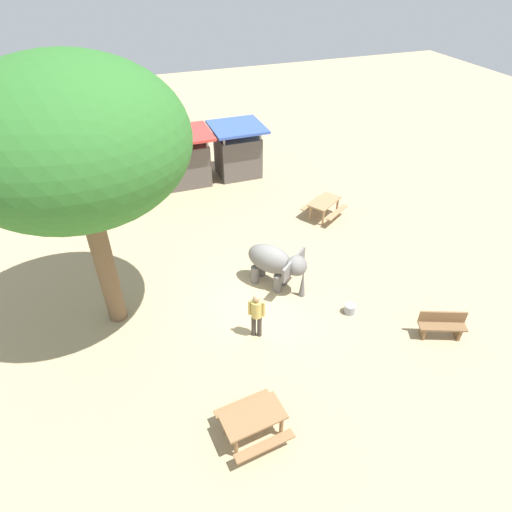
{
  "coord_description": "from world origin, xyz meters",
  "views": [
    {
      "loc": [
        -3.79,
        -9.95,
        9.9
      ],
      "look_at": [
        0.28,
        1.38,
        0.8
      ],
      "focal_mm": 30.11,
      "sensor_mm": 36.0,
      "label": 1
    }
  ],
  "objects_px": {
    "picnic_table_near": "(253,420)",
    "market_stall_red": "(186,160)",
    "elephant": "(276,262)",
    "picnic_table_far": "(324,205)",
    "wooden_bench": "(442,324)",
    "feed_bucket": "(350,309)",
    "person_handler": "(257,313)",
    "market_stall_teal": "(131,168)",
    "market_stall_blue": "(238,153)",
    "shade_tree_main": "(72,144)"
  },
  "relations": [
    {
      "from": "picnic_table_near",
      "to": "market_stall_red",
      "type": "xyz_separation_m",
      "value": [
        1.44,
        13.75,
        0.55
      ]
    },
    {
      "from": "elephant",
      "to": "market_stall_red",
      "type": "distance_m",
      "value": 8.78
    },
    {
      "from": "picnic_table_far",
      "to": "market_stall_red",
      "type": "xyz_separation_m",
      "value": [
        -4.81,
        5.2,
        0.55
      ]
    },
    {
      "from": "wooden_bench",
      "to": "feed_bucket",
      "type": "relative_size",
      "value": 4.02
    },
    {
      "from": "person_handler",
      "to": "market_stall_red",
      "type": "distance_m",
      "value": 10.7
    },
    {
      "from": "market_stall_teal",
      "to": "market_stall_blue",
      "type": "height_order",
      "value": "same"
    },
    {
      "from": "market_stall_teal",
      "to": "feed_bucket",
      "type": "distance_m",
      "value": 12.17
    },
    {
      "from": "elephant",
      "to": "person_handler",
      "type": "xyz_separation_m",
      "value": [
        -1.41,
        -2.0,
        -0.04
      ]
    },
    {
      "from": "elephant",
      "to": "shade_tree_main",
      "type": "bearing_deg",
      "value": -131.58
    },
    {
      "from": "wooden_bench",
      "to": "market_stall_red",
      "type": "height_order",
      "value": "market_stall_red"
    },
    {
      "from": "person_handler",
      "to": "feed_bucket",
      "type": "relative_size",
      "value": 4.5
    },
    {
      "from": "person_handler",
      "to": "market_stall_red",
      "type": "bearing_deg",
      "value": 28.7
    },
    {
      "from": "person_handler",
      "to": "feed_bucket",
      "type": "bearing_deg",
      "value": -61.86
    },
    {
      "from": "market_stall_red",
      "to": "market_stall_blue",
      "type": "xyz_separation_m",
      "value": [
        2.6,
        0.0,
        0.0
      ]
    },
    {
      "from": "market_stall_teal",
      "to": "person_handler",
      "type": "bearing_deg",
      "value": -77.65
    },
    {
      "from": "elephant",
      "to": "person_handler",
      "type": "bearing_deg",
      "value": -73.88
    },
    {
      "from": "person_handler",
      "to": "wooden_bench",
      "type": "relative_size",
      "value": 1.12
    },
    {
      "from": "market_stall_teal",
      "to": "feed_bucket",
      "type": "xyz_separation_m",
      "value": [
        5.52,
        -10.81,
        -0.98
      ]
    },
    {
      "from": "elephant",
      "to": "picnic_table_near",
      "type": "height_order",
      "value": "elephant"
    },
    {
      "from": "picnic_table_near",
      "to": "market_stall_teal",
      "type": "relative_size",
      "value": 0.66
    },
    {
      "from": "elephant",
      "to": "market_stall_teal",
      "type": "bearing_deg",
      "value": 164.59
    },
    {
      "from": "picnic_table_near",
      "to": "market_stall_teal",
      "type": "xyz_separation_m",
      "value": [
        -1.16,
        13.75,
        0.55
      ]
    },
    {
      "from": "picnic_table_near",
      "to": "market_stall_red",
      "type": "height_order",
      "value": "market_stall_red"
    },
    {
      "from": "person_handler",
      "to": "picnic_table_far",
      "type": "relative_size",
      "value": 0.79
    },
    {
      "from": "market_stall_blue",
      "to": "feed_bucket",
      "type": "bearing_deg",
      "value": -88.32
    },
    {
      "from": "elephant",
      "to": "picnic_table_near",
      "type": "bearing_deg",
      "value": -65.89
    },
    {
      "from": "wooden_bench",
      "to": "market_stall_teal",
      "type": "relative_size",
      "value": 0.57
    },
    {
      "from": "elephant",
      "to": "shade_tree_main",
      "type": "xyz_separation_m",
      "value": [
        -5.33,
        0.27,
        4.83
      ]
    },
    {
      "from": "feed_bucket",
      "to": "market_stall_teal",
      "type": "bearing_deg",
      "value": 117.05
    },
    {
      "from": "wooden_bench",
      "to": "picnic_table_far",
      "type": "bearing_deg",
      "value": -66.87
    },
    {
      "from": "wooden_bench",
      "to": "elephant",
      "type": "bearing_deg",
      "value": -23.65
    },
    {
      "from": "shade_tree_main",
      "to": "picnic_table_near",
      "type": "relative_size",
      "value": 4.8
    },
    {
      "from": "shade_tree_main",
      "to": "market_stall_teal",
      "type": "distance_m",
      "value": 9.77
    },
    {
      "from": "shade_tree_main",
      "to": "market_stall_blue",
      "type": "xyz_separation_m",
      "value": [
        6.78,
        8.43,
        -4.68
      ]
    },
    {
      "from": "market_stall_teal",
      "to": "picnic_table_near",
      "type": "bearing_deg",
      "value": -85.18
    },
    {
      "from": "person_handler",
      "to": "wooden_bench",
      "type": "bearing_deg",
      "value": -79.73
    },
    {
      "from": "person_handler",
      "to": "market_stall_blue",
      "type": "xyz_separation_m",
      "value": [
        2.86,
        10.7,
        0.19
      ]
    },
    {
      "from": "person_handler",
      "to": "shade_tree_main",
      "type": "xyz_separation_m",
      "value": [
        -3.92,
        2.26,
        4.87
      ]
    },
    {
      "from": "person_handler",
      "to": "feed_bucket",
      "type": "xyz_separation_m",
      "value": [
        3.18,
        -0.11,
        -0.79
      ]
    },
    {
      "from": "person_handler",
      "to": "shade_tree_main",
      "type": "relative_size",
      "value": 0.2
    },
    {
      "from": "elephant",
      "to": "market_stall_teal",
      "type": "height_order",
      "value": "market_stall_teal"
    },
    {
      "from": "elephant",
      "to": "feed_bucket",
      "type": "bearing_deg",
      "value": 1.3
    },
    {
      "from": "market_stall_blue",
      "to": "picnic_table_near",
      "type": "bearing_deg",
      "value": -106.39
    },
    {
      "from": "shade_tree_main",
      "to": "market_stall_teal",
      "type": "relative_size",
      "value": 3.14
    },
    {
      "from": "shade_tree_main",
      "to": "market_stall_teal",
      "type": "bearing_deg",
      "value": 79.4
    },
    {
      "from": "elephant",
      "to": "market_stall_red",
      "type": "height_order",
      "value": "market_stall_red"
    },
    {
      "from": "picnic_table_near",
      "to": "market_stall_blue",
      "type": "height_order",
      "value": "market_stall_blue"
    },
    {
      "from": "market_stall_teal",
      "to": "market_stall_red",
      "type": "height_order",
      "value": "same"
    },
    {
      "from": "wooden_bench",
      "to": "market_stall_red",
      "type": "bearing_deg",
      "value": -46.68
    },
    {
      "from": "picnic_table_far",
      "to": "market_stall_blue",
      "type": "relative_size",
      "value": 0.82
    }
  ]
}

